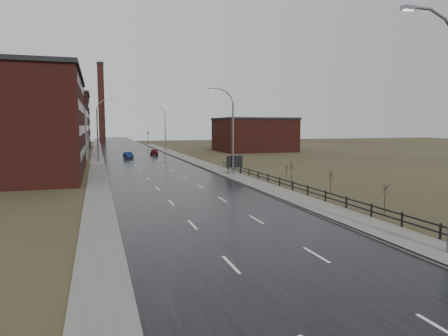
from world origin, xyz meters
TOP-DOWN VIEW (x-y plane):
  - ground at (0.00, 0.00)m, footprint 320.00×320.00m
  - road at (0.00, 60.00)m, footprint 14.00×300.00m
  - sidewalk_right at (8.60, 35.00)m, footprint 3.20×180.00m
  - curb_right at (7.08, 35.00)m, footprint 0.16×180.00m
  - sidewalk_left at (-8.20, 60.00)m, footprint 2.40×260.00m
  - warehouse_mid at (-17.99, 78.00)m, footprint 16.32×20.40m
  - warehouse_far at (-22.99, 108.00)m, footprint 26.52×24.48m
  - building_right at (30.30, 82.00)m, footprint 18.36×16.32m
  - smokestack at (-6.00, 150.00)m, footprint 2.70×2.70m
  - streetlight_right_mid at (8.50, 36.00)m, footprint 3.36×0.28m
  - streetlight_left at (-7.70, 62.00)m, footprint 3.36×0.28m
  - streetlight_right_far at (8.50, 90.00)m, footprint 3.36×0.28m
  - guardrail at (10.30, 18.31)m, footprint 0.10×53.05m
  - shrub_c at (11.82, 10.48)m, footprint 0.56×0.59m
  - shrub_d at (13.13, 19.66)m, footprint 0.53×0.56m
  - shrub_e at (11.87, 25.33)m, footprint 0.62×0.66m
  - shrub_f at (13.62, 30.05)m, footprint 0.45×0.48m
  - billboard at (9.10, 36.27)m, footprint 2.24×0.17m
  - traffic_light_left at (-8.00, 120.00)m, footprint 0.58×2.73m
  - traffic_light_right at (8.00, 120.00)m, footprint 0.58×2.73m
  - car_near at (-2.36, 67.12)m, footprint 1.84×4.07m
  - car_far at (3.81, 75.06)m, footprint 2.13×4.38m

SIDE VIEW (x-z plane):
  - ground at x=0.00m, z-range 0.00..0.00m
  - road at x=0.00m, z-range 0.00..0.06m
  - sidewalk_left at x=-8.20m, z-range 0.00..0.12m
  - sidewalk_right at x=8.60m, z-range 0.00..0.18m
  - curb_right at x=7.08m, z-range 0.00..0.18m
  - car_near at x=-2.36m, z-range 0.00..1.30m
  - guardrail at x=10.30m, z-range 0.16..1.26m
  - car_far at x=3.81m, z-range 0.00..1.44m
  - shrub_f at x=13.62m, z-range 0.06..1.94m
  - shrub_d at x=13.13m, z-range 0.07..2.31m
  - shrub_c at x=11.82m, z-range 0.07..2.43m
  - shrub_e at x=11.87m, z-range 0.08..2.73m
  - billboard at x=9.10m, z-range 0.45..3.08m
  - building_right at x=30.30m, z-range 0.01..8.51m
  - traffic_light_left at x=-8.00m, z-range 1.95..7.25m
  - traffic_light_right at x=8.00m, z-range 1.95..7.25m
  - warehouse_mid at x=-17.99m, z-range 0.01..10.51m
  - streetlight_right_mid at x=8.50m, z-range 0.16..11.51m
  - streetlight_left at x=-7.70m, z-range 0.16..11.51m
  - streetlight_right_far at x=8.50m, z-range 0.16..11.51m
  - warehouse_far at x=-22.99m, z-range 0.01..15.51m
  - smokestack at x=-6.00m, z-range 0.15..30.85m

